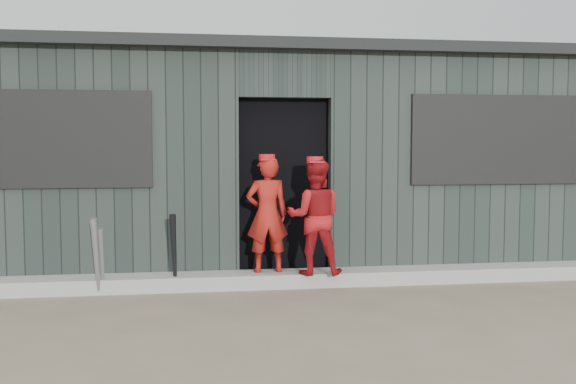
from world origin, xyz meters
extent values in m
plane|color=brown|center=(0.00, 0.00, 0.00)|extent=(80.00, 80.00, 0.00)
cube|color=gray|center=(0.00, 1.82, 0.07)|extent=(8.00, 0.36, 0.15)
cone|color=gray|center=(-1.93, 1.58, 0.40)|extent=(0.09, 0.23, 0.80)
cone|color=gray|center=(-1.89, 1.65, 0.34)|extent=(0.07, 0.22, 0.69)
cone|color=black|center=(-1.18, 1.70, 0.40)|extent=(0.09, 0.23, 0.80)
imported|color=maroon|center=(-0.22, 1.85, 0.76)|extent=(0.46, 0.32, 1.22)
imported|color=maroon|center=(0.26, 1.67, 0.75)|extent=(0.65, 0.55, 1.20)
imported|color=#B9B9B9|center=(0.21, 2.39, 0.68)|extent=(0.69, 0.47, 1.35)
cube|color=black|center=(0.00, 3.50, 1.20)|extent=(7.60, 2.70, 2.20)
cube|color=#28302C|center=(-2.25, 2.10, 1.25)|extent=(3.50, 0.20, 2.50)
cube|color=#2C3431|center=(2.25, 2.10, 1.25)|extent=(3.50, 0.20, 2.50)
cube|color=#272F2D|center=(0.00, 2.10, 2.25)|extent=(1.00, 0.20, 0.50)
cube|color=#2C3432|center=(3.90, 3.50, 1.25)|extent=(0.20, 3.00, 2.50)
cube|color=#2A322F|center=(0.00, 4.90, 1.25)|extent=(8.00, 0.20, 2.50)
cube|color=black|center=(0.00, 3.50, 2.56)|extent=(8.30, 3.30, 0.12)
cube|color=black|center=(-2.40, 1.98, 1.55)|extent=(2.00, 0.04, 1.00)
cube|color=black|center=(2.40, 1.98, 1.55)|extent=(2.00, 0.04, 1.00)
cube|color=black|center=(-0.15, 2.51, 1.35)|extent=(0.22, 0.22, 0.88)
cube|color=black|center=(0.21, 2.59, 1.30)|extent=(0.20, 0.17, 0.76)
camera|label=1|loc=(-0.95, -4.82, 1.49)|focal=40.00mm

